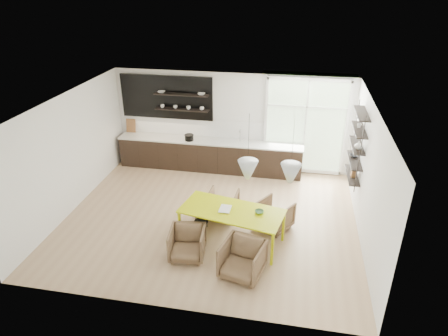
% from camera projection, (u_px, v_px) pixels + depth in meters
% --- Properties ---
extents(room, '(7.02, 6.01, 2.91)m').
position_uv_depth(room, '(241.00, 148.00, 10.03)').
color(room, tan).
rests_on(room, ground).
extents(kitchen_run, '(5.54, 0.69, 2.75)m').
position_uv_depth(kitchen_run, '(207.00, 150.00, 12.03)').
color(kitchen_run, black).
rests_on(kitchen_run, ground).
extents(right_shelving, '(0.26, 1.22, 1.90)m').
position_uv_depth(right_shelving, '(357.00, 148.00, 9.56)').
color(right_shelving, black).
rests_on(right_shelving, ground).
extents(dining_table, '(2.36, 1.41, 0.81)m').
position_uv_depth(dining_table, '(232.00, 213.00, 8.63)').
color(dining_table, '#B9C505').
rests_on(dining_table, ground).
extents(armchair_back_left, '(0.74, 0.76, 0.66)m').
position_uv_depth(armchair_back_left, '(223.00, 204.00, 9.76)').
color(armchair_back_left, brown).
rests_on(armchair_back_left, ground).
extents(armchair_back_right, '(1.01, 1.02, 0.68)m').
position_uv_depth(armchair_back_right, '(274.00, 215.00, 9.29)').
color(armchair_back_right, brown).
rests_on(armchair_back_right, ground).
extents(armchair_front_left, '(0.80, 0.82, 0.67)m').
position_uv_depth(armchair_front_left, '(187.00, 243.00, 8.33)').
color(armchair_front_left, brown).
rests_on(armchair_front_left, ground).
extents(armchair_front_right, '(0.96, 0.98, 0.74)m').
position_uv_depth(armchair_front_right, '(243.00, 259.00, 7.81)').
color(armchair_front_right, brown).
rests_on(armchair_front_right, ground).
extents(wire_stool, '(0.34, 0.34, 0.43)m').
position_uv_depth(wire_stool, '(201.00, 216.00, 9.38)').
color(wire_stool, black).
rests_on(wire_stool, ground).
extents(table_book, '(0.26, 0.34, 0.03)m').
position_uv_depth(table_book, '(220.00, 208.00, 8.65)').
color(table_book, white).
rests_on(table_book, dining_table).
extents(table_bowl, '(0.24, 0.24, 0.06)m').
position_uv_depth(table_bowl, '(259.00, 212.00, 8.50)').
color(table_bowl, '#507F52').
rests_on(table_bowl, dining_table).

